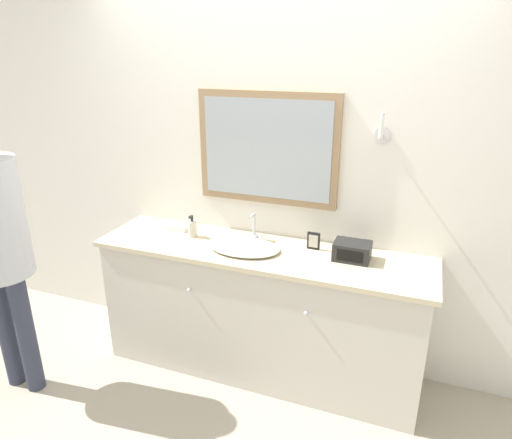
{
  "coord_description": "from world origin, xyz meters",
  "views": [
    {
      "loc": [
        0.89,
        -2.16,
        2.09
      ],
      "look_at": [
        -0.03,
        0.29,
        1.09
      ],
      "focal_mm": 32.0,
      "sensor_mm": 36.0,
      "label": 1
    }
  ],
  "objects_px": {
    "appliance_box": "(352,251)",
    "picture_frame": "(313,241)",
    "soap_bottle": "(192,228)",
    "sink_basin": "(245,246)"
  },
  "relations": [
    {
      "from": "sink_basin",
      "to": "picture_frame",
      "type": "relative_size",
      "value": 4.09
    },
    {
      "from": "appliance_box",
      "to": "picture_frame",
      "type": "bearing_deg",
      "value": 165.94
    },
    {
      "from": "soap_bottle",
      "to": "picture_frame",
      "type": "height_order",
      "value": "soap_bottle"
    },
    {
      "from": "soap_bottle",
      "to": "sink_basin",
      "type": "bearing_deg",
      "value": -8.82
    },
    {
      "from": "picture_frame",
      "to": "soap_bottle",
      "type": "bearing_deg",
      "value": -174.01
    },
    {
      "from": "sink_basin",
      "to": "appliance_box",
      "type": "relative_size",
      "value": 2.14
    },
    {
      "from": "sink_basin",
      "to": "picture_frame",
      "type": "height_order",
      "value": "sink_basin"
    },
    {
      "from": "soap_bottle",
      "to": "appliance_box",
      "type": "height_order",
      "value": "soap_bottle"
    },
    {
      "from": "appliance_box",
      "to": "picture_frame",
      "type": "height_order",
      "value": "picture_frame"
    },
    {
      "from": "appliance_box",
      "to": "picture_frame",
      "type": "relative_size",
      "value": 1.91
    }
  ]
}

